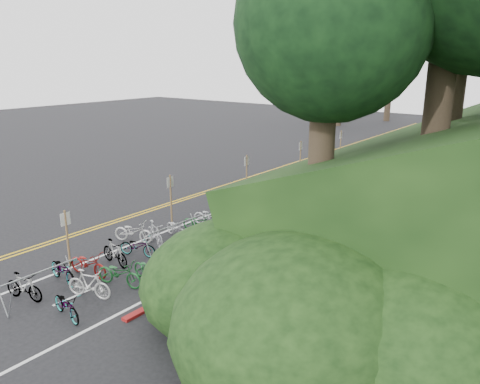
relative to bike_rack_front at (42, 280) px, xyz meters
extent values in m
plane|color=black|center=(-2.67, 2.82, -0.81)|extent=(120.00, 120.00, 0.00)
cube|color=gold|center=(-4.82, 12.82, -0.81)|extent=(0.12, 80.00, 0.01)
cube|color=gold|center=(-4.52, 12.82, -0.81)|extent=(0.12, 80.00, 0.01)
cube|color=silver|center=(-1.67, 12.82, -0.81)|extent=(0.12, 80.00, 0.01)
cube|color=silver|center=(2.53, 12.82, -0.81)|extent=(0.12, 80.00, 0.01)
cube|color=silver|center=(0.43, 0.82, -0.81)|extent=(0.10, 1.60, 0.01)
cube|color=silver|center=(0.43, 6.82, -0.81)|extent=(0.10, 1.60, 0.01)
cube|color=silver|center=(0.43, 12.82, -0.81)|extent=(0.10, 1.60, 0.01)
cube|color=silver|center=(0.43, 18.82, -0.81)|extent=(0.10, 1.60, 0.01)
cube|color=silver|center=(0.43, 24.82, -0.81)|extent=(0.10, 1.60, 0.01)
cube|color=silver|center=(0.43, 30.82, -0.81)|extent=(0.10, 1.60, 0.01)
cube|color=silver|center=(0.43, 36.82, -0.81)|extent=(0.10, 1.60, 0.01)
cube|color=maroon|center=(3.03, 14.82, -0.76)|extent=(0.25, 28.00, 0.10)
cube|color=#382819|center=(3.73, 24.82, -0.73)|extent=(1.40, 44.00, 0.16)
ellipsoid|color=#284C19|center=(4.53, 5.82, 0.23)|extent=(2.00, 2.80, 1.60)
ellipsoid|color=#284C19|center=(5.33, 10.82, 0.74)|extent=(2.60, 3.64, 2.08)
ellipsoid|color=#284C19|center=(6.53, 16.82, 1.18)|extent=(2.20, 3.08, 1.76)
ellipsoid|color=#284C19|center=(5.13, 22.82, 0.75)|extent=(3.00, 4.20, 2.40)
ellipsoid|color=#284C19|center=(5.83, 28.82, 0.92)|extent=(2.40, 3.36, 1.92)
ellipsoid|color=#284C19|center=(4.33, 8.82, 0.09)|extent=(1.80, 2.52, 1.44)
ellipsoid|color=#284C19|center=(7.33, 20.82, 1.79)|extent=(3.20, 4.48, 2.56)
ellipsoid|color=black|center=(5.33, 3.32, 0.40)|extent=(5.28, 6.16, 3.52)
ellipsoid|color=black|center=(8.33, 2.32, 0.62)|extent=(6.24, 7.28, 4.16)
ellipsoid|color=black|center=(10.83, 3.82, 0.51)|extent=(5.76, 6.72, 3.84)
cylinder|color=#2D2319|center=(6.83, 5.82, 3.23)|extent=(0.80, 0.80, 5.68)
ellipsoid|color=black|center=(6.83, 5.82, 8.41)|extent=(7.77, 7.77, 7.38)
cylinder|color=#2D2319|center=(9.33, 8.82, 5.49)|extent=(0.87, 0.87, 7.00)
cylinder|color=#2D2319|center=(8.33, 14.82, 4.97)|extent=(0.85, 0.85, 6.56)
cylinder|color=#2D2319|center=(-11.67, 44.82, 2.03)|extent=(0.80, 0.80, 5.68)
ellipsoid|color=black|center=(-11.67, 44.82, 7.21)|extent=(7.77, 7.77, 7.38)
cylinder|color=#2D2319|center=(-8.67, 52.82, 1.81)|extent=(0.78, 0.78, 5.25)
ellipsoid|color=black|center=(-8.67, 52.82, 6.48)|extent=(6.80, 6.80, 6.46)
cylinder|color=#909399|center=(0.00, 0.00, 0.30)|extent=(0.05, 2.65, 0.05)
cylinder|color=#909399|center=(-0.28, -1.22, -0.26)|extent=(0.56, 0.04, 1.09)
cylinder|color=#909399|center=(0.28, -1.22, -0.26)|extent=(0.56, 0.04, 1.09)
cylinder|color=#909399|center=(-0.28, 1.22, -0.26)|extent=(0.56, 0.04, 1.09)
cylinder|color=#909399|center=(0.28, 1.22, -0.26)|extent=(0.56, 0.04, 1.09)
cylinder|color=#909399|center=(0.33, 5.82, 0.34)|extent=(0.05, 3.00, 0.05)
cylinder|color=#909399|center=(0.05, 4.42, -0.23)|extent=(0.58, 0.04, 1.13)
cylinder|color=#909399|center=(0.61, 4.42, -0.23)|extent=(0.58, 0.04, 1.13)
cylinder|color=#909399|center=(0.05, 7.22, -0.23)|extent=(0.58, 0.04, 1.13)
cylinder|color=#909399|center=(0.61, 7.22, -0.23)|extent=(0.58, 0.04, 1.13)
cylinder|color=#909399|center=(0.33, 10.82, 0.34)|extent=(0.05, 3.00, 0.05)
cylinder|color=#909399|center=(0.05, 9.42, -0.23)|extent=(0.58, 0.04, 1.13)
cylinder|color=#909399|center=(0.61, 9.42, -0.23)|extent=(0.58, 0.04, 1.13)
cylinder|color=#909399|center=(0.05, 12.22, -0.23)|extent=(0.58, 0.04, 1.13)
cylinder|color=#909399|center=(0.61, 12.22, -0.23)|extent=(0.58, 0.04, 1.13)
cylinder|color=#909399|center=(0.33, 15.82, 0.34)|extent=(0.05, 3.00, 0.05)
cylinder|color=#909399|center=(0.05, 14.42, -0.23)|extent=(0.58, 0.04, 1.13)
cylinder|color=#909399|center=(0.61, 14.42, -0.23)|extent=(0.58, 0.04, 1.13)
cylinder|color=#909399|center=(0.05, 17.22, -0.23)|extent=(0.58, 0.04, 1.13)
cylinder|color=#909399|center=(0.61, 17.22, -0.23)|extent=(0.58, 0.04, 1.13)
cylinder|color=#909399|center=(0.33, 20.82, 0.34)|extent=(0.05, 3.00, 0.05)
cylinder|color=#909399|center=(0.05, 19.42, -0.23)|extent=(0.58, 0.04, 1.13)
cylinder|color=#909399|center=(0.61, 19.42, -0.23)|extent=(0.58, 0.04, 1.13)
cylinder|color=#909399|center=(0.05, 22.22, -0.23)|extent=(0.58, 0.04, 1.13)
cylinder|color=#909399|center=(0.61, 22.22, -0.23)|extent=(0.58, 0.04, 1.13)
cylinder|color=#909399|center=(0.33, 25.82, 0.34)|extent=(0.05, 3.00, 0.05)
cylinder|color=#909399|center=(0.05, 24.42, -0.23)|extent=(0.58, 0.04, 1.13)
cylinder|color=#909399|center=(0.61, 24.42, -0.23)|extent=(0.58, 0.04, 1.13)
cylinder|color=#909399|center=(0.05, 27.22, -0.23)|extent=(0.58, 0.04, 1.13)
cylinder|color=#909399|center=(0.61, 27.22, -0.23)|extent=(0.58, 0.04, 1.13)
cylinder|color=brown|center=(-1.83, 2.13, 0.33)|extent=(0.08, 0.08, 2.28)
cube|color=silver|center=(-1.83, 2.13, 1.12)|extent=(0.02, 0.40, 0.50)
cylinder|color=brown|center=(-2.07, 7.82, 0.44)|extent=(0.08, 0.08, 2.50)
cube|color=silver|center=(-2.07, 7.82, 1.34)|extent=(0.02, 0.40, 0.50)
cylinder|color=brown|center=(-2.07, 13.82, 0.44)|extent=(0.08, 0.08, 2.50)
cube|color=silver|center=(-2.07, 13.82, 1.34)|extent=(0.02, 0.40, 0.50)
cylinder|color=brown|center=(-2.07, 19.82, 0.44)|extent=(0.08, 0.08, 2.50)
cube|color=silver|center=(-2.07, 19.82, 1.34)|extent=(0.02, 0.40, 0.50)
cylinder|color=brown|center=(-2.07, 25.82, 0.44)|extent=(0.08, 0.08, 2.50)
cube|color=silver|center=(-2.07, 25.82, 1.34)|extent=(0.02, 0.40, 0.50)
imported|color=beige|center=(-1.85, 5.30, -0.33)|extent=(1.24, 1.92, 0.95)
imported|color=slate|center=(-0.67, -0.30, -0.34)|extent=(0.81, 1.64, 0.95)
imported|color=slate|center=(1.46, -0.09, -0.38)|extent=(0.81, 1.71, 0.86)
imported|color=slate|center=(-0.77, 1.20, -0.32)|extent=(0.89, 1.92, 0.97)
imported|color=beige|center=(0.92, 1.10, -0.31)|extent=(0.98, 1.72, 1.00)
imported|color=maroon|center=(-0.54, 2.09, -0.34)|extent=(0.86, 1.87, 0.95)
imported|color=#144C1E|center=(1.02, 2.28, -0.33)|extent=(1.06, 1.92, 0.96)
imported|color=slate|center=(-0.54, 3.29, -0.31)|extent=(0.63, 1.70, 1.00)
imported|color=#144C1E|center=(1.54, 3.14, -0.38)|extent=(0.73, 1.70, 0.87)
imported|color=slate|center=(-0.49, 4.39, -0.39)|extent=(1.06, 1.71, 0.85)
imported|color=navy|center=(1.54, 4.15, -0.37)|extent=(0.71, 1.72, 0.88)
imported|color=#9E9EA3|center=(-0.81, 5.61, -0.29)|extent=(1.08, 1.79, 1.04)
imported|color=black|center=(1.06, 5.46, -0.37)|extent=(0.95, 1.77, 0.88)
imported|color=#9E9EA3|center=(-0.77, 6.84, -0.38)|extent=(0.95, 1.72, 0.85)
imported|color=slate|center=(0.92, 6.62, -0.32)|extent=(0.97, 1.70, 0.98)
imported|color=#144C1E|center=(-0.45, 7.96, -0.37)|extent=(0.85, 1.74, 0.87)
imported|color=maroon|center=(1.22, 8.08, -0.38)|extent=(1.14, 1.74, 0.86)
imported|color=#9E9EA3|center=(-0.58, 8.94, -0.35)|extent=(1.06, 1.87, 0.93)
imported|color=black|center=(1.12, 8.83, -0.34)|extent=(0.63, 1.60, 0.94)
imported|color=maroon|center=(-0.59, 10.30, -0.39)|extent=(0.84, 1.67, 0.84)
imported|color=slate|center=(1.28, 10.39, -0.35)|extent=(0.88, 1.81, 0.91)
camera|label=1|loc=(13.57, -7.00, 6.91)|focal=35.00mm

